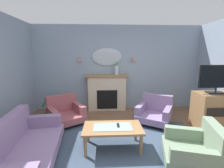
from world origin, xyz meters
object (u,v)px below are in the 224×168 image
armchair_beside_couch (197,148)px  tv_cabinet (212,111)px  wall_mirror (107,57)px  armchair_in_corner (65,112)px  coffee_table (113,130)px  armchair_near_fireplace (155,111)px  wall_sconce_left (80,58)px  wall_sconce_right (133,58)px  fireplace (107,93)px  floral_couch (22,146)px  mantel_vase_left (116,68)px  tv_remote (118,125)px  tv_flatscreen (217,78)px  potted_plant_small_fern (48,109)px

armchair_beside_couch → tv_cabinet: size_ratio=1.12×
wall_mirror → armchair_in_corner: size_ratio=0.85×
coffee_table → armchair_near_fireplace: (1.17, 1.13, -0.08)m
wall_sconce_left → wall_sconce_right: same height
coffee_table → armchair_near_fireplace: size_ratio=0.99×
fireplace → floral_couch: bearing=-119.3°
mantel_vase_left → armchair_beside_couch: mantel_vase_left is taller
wall_sconce_left → fireplace: bearing=-6.2°
tv_remote → armchair_beside_couch: armchair_beside_couch is taller
wall_mirror → fireplace: bearing=-90.0°
armchair_in_corner → tv_flatscreen: 3.76m
mantel_vase_left → tv_cabinet: mantel_vase_left is taller
wall_sconce_left → armchair_near_fireplace: 2.73m
wall_sconce_right → floral_couch: (-2.27, -2.62, -1.34)m
fireplace → armchair_in_corner: 1.49m
wall_mirror → wall_sconce_left: size_ratio=6.86×
mantel_vase_left → potted_plant_small_fern: size_ratio=0.78×
mantel_vase_left → wall_sconce_right: size_ratio=3.11×
floral_couch → armchair_in_corner: size_ratio=1.60×
armchair_in_corner → tv_flatscreen: tv_flatscreen is taller
wall_sconce_left → armchair_beside_couch: size_ratio=0.14×
coffee_table → potted_plant_small_fern: size_ratio=1.97×
armchair_beside_couch → armchair_in_corner: 3.05m
armchair_near_fireplace → armchair_beside_couch: bearing=-85.4°
fireplace → tv_flatscreen: bearing=-31.6°
armchair_beside_couch → armchair_near_fireplace: 1.67m
wall_sconce_left → armchair_beside_couch: (2.23, -2.79, -1.35)m
coffee_table → tv_remote: size_ratio=6.88×
mantel_vase_left → coffee_table: (-0.23, -2.14, -0.97)m
mantel_vase_left → wall_sconce_left: size_ratio=3.11×
tv_cabinet → tv_flatscreen: size_ratio=1.07×
fireplace → mantel_vase_left: bearing=-5.4°
armchair_near_fireplace → tv_flatscreen: tv_flatscreen is taller
tv_remote → armchair_beside_couch: size_ratio=0.16×
tv_remote → armchair_in_corner: bearing=137.7°
wall_sconce_right → tv_cabinet: (1.62, -1.59, -1.21)m
wall_mirror → potted_plant_small_fern: (-1.71, -0.67, -1.46)m
wall_mirror → coffee_table: 2.66m
coffee_table → floral_couch: size_ratio=0.61×
armchair_near_fireplace → armchair_in_corner: (-2.36, 0.08, 0.00)m
mantel_vase_left → tv_remote: (-0.13, -2.10, -0.91)m
tv_remote → tv_flatscreen: bearing=14.8°
armchair_near_fireplace → tv_cabinet: 1.32m
armchair_beside_couch → wall_mirror: bearing=115.9°
tv_flatscreen → potted_plant_small_fern: 4.41m
floral_couch → tv_flatscreen: tv_flatscreen is taller
wall_sconce_right → tv_flatscreen: size_ratio=0.17×
armchair_beside_couch → armchair_in_corner: (-2.50, 1.75, 0.00)m
fireplace → potted_plant_small_fern: 1.82m
floral_couch → potted_plant_small_fern: (-0.29, 2.00, -0.07)m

